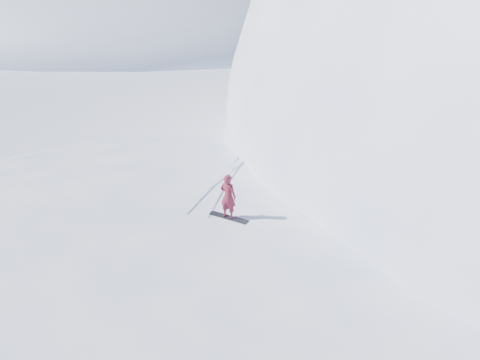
{
  "coord_description": "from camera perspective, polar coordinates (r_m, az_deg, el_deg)",
  "views": [
    {
      "loc": [
        7.21,
        -9.07,
        10.19
      ],
      "look_at": [
        1.02,
        4.09,
        3.5
      ],
      "focal_mm": 32.0,
      "sensor_mm": 36.0,
      "label": 1
    }
  ],
  "objects": [
    {
      "name": "ground",
      "position": [
        15.43,
        -10.41,
        -17.13
      ],
      "size": [
        400.0,
        400.0,
        0.0
      ],
      "primitive_type": "plane",
      "color": "white",
      "rests_on": "ground"
    },
    {
      "name": "near_ridge",
      "position": [
        16.97,
        -1.67,
        -12.2
      ],
      "size": [
        36.0,
        28.0,
        4.8
      ],
      "primitive_type": "ellipsoid",
      "color": "white",
      "rests_on": "ground"
    },
    {
      "name": "peak_shoulder",
      "position": [
        30.93,
        28.81,
        2.31
      ],
      "size": [
        28.0,
        24.0,
        18.0
      ],
      "primitive_type": "ellipsoid",
      "color": "white",
      "rests_on": "ground"
    },
    {
      "name": "far_ridge_a",
      "position": [
        104.09,
        -24.02,
        17.1
      ],
      "size": [
        120.0,
        70.0,
        28.0
      ],
      "primitive_type": "ellipsoid",
      "color": "white",
      "rests_on": "ground"
    },
    {
      "name": "far_ridge_c",
      "position": [
        128.49,
        3.76,
        20.11
      ],
      "size": [
        140.0,
        90.0,
        36.0
      ],
      "primitive_type": "ellipsoid",
      "color": "white",
      "rests_on": "ground"
    },
    {
      "name": "wind_bumps",
      "position": [
        17.01,
        -7.84,
        -12.37
      ],
      "size": [
        16.0,
        14.4,
        1.0
      ],
      "color": "white",
      "rests_on": "ground"
    },
    {
      "name": "snowboard",
      "position": [
        15.7,
        -1.56,
        -4.99
      ],
      "size": [
        1.57,
        0.39,
        0.03
      ],
      "primitive_type": "cube",
      "rotation": [
        0.0,
        0.0,
        -0.06
      ],
      "color": "black",
      "rests_on": "near_ridge"
    },
    {
      "name": "snowboarder",
      "position": [
        15.29,
        -1.59,
        -2.19
      ],
      "size": [
        0.64,
        0.44,
        1.7
      ],
      "primitive_type": "imported",
      "rotation": [
        0.0,
        0.0,
        3.08
      ],
      "color": "maroon",
      "rests_on": "snowboard"
    },
    {
      "name": "board_tracks",
      "position": [
        18.39,
        -2.58,
        -0.31
      ],
      "size": [
        1.58,
        5.97,
        0.04
      ],
      "color": "silver",
      "rests_on": "ground"
    }
  ]
}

